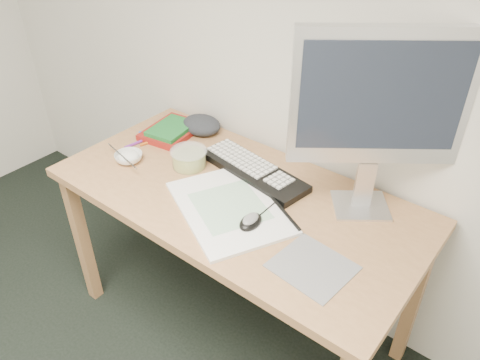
# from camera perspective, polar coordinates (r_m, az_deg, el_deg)

# --- Properties ---
(desk) EXTENTS (1.40, 0.70, 0.75)m
(desk) POSITION_cam_1_polar(r_m,az_deg,el_deg) (1.79, -0.50, -3.69)
(desk) COLOR tan
(desk) RESTS_ON ground
(mousepad) EXTENTS (0.25, 0.23, 0.00)m
(mousepad) POSITION_cam_1_polar(r_m,az_deg,el_deg) (1.47, 8.83, -10.39)
(mousepad) COLOR slate
(mousepad) RESTS_ON desk
(sketchpad) EXTENTS (0.56, 0.50, 0.01)m
(sketchpad) POSITION_cam_1_polar(r_m,az_deg,el_deg) (1.66, -1.28, -3.35)
(sketchpad) COLOR white
(sketchpad) RESTS_ON desk
(keyboard) EXTENTS (0.50, 0.23, 0.03)m
(keyboard) POSITION_cam_1_polar(r_m,az_deg,el_deg) (1.84, 1.61, 1.15)
(keyboard) COLOR black
(keyboard) RESTS_ON desk
(monitor) EXTENTS (0.46, 0.37, 0.64)m
(monitor) POSITION_cam_1_polar(r_m,az_deg,el_deg) (1.52, 16.61, 8.89)
(monitor) COLOR silver
(monitor) RESTS_ON desk
(mouse) EXTENTS (0.07, 0.11, 0.03)m
(mouse) POSITION_cam_1_polar(r_m,az_deg,el_deg) (1.57, 1.30, -4.81)
(mouse) COLOR black
(mouse) RESTS_ON sketchpad
(rice_bowl) EXTENTS (0.13, 0.13, 0.04)m
(rice_bowl) POSITION_cam_1_polar(r_m,az_deg,el_deg) (1.96, -13.41, 2.67)
(rice_bowl) COLOR white
(rice_bowl) RESTS_ON desk
(chopsticks) EXTENTS (0.23, 0.07, 0.02)m
(chopsticks) POSITION_cam_1_polar(r_m,az_deg,el_deg) (1.94, -14.19, 2.87)
(chopsticks) COLOR #B3B3B5
(chopsticks) RESTS_ON rice_bowl
(fruit_tub) EXTENTS (0.18, 0.18, 0.07)m
(fruit_tub) POSITION_cam_1_polar(r_m,az_deg,el_deg) (1.88, -6.23, 2.66)
(fruit_tub) COLOR #DBCC4D
(fruit_tub) RESTS_ON desk
(book_red) EXTENTS (0.23, 0.28, 0.03)m
(book_red) POSITION_cam_1_polar(r_m,az_deg,el_deg) (2.14, -8.34, 5.94)
(book_red) COLOR maroon
(book_red) RESTS_ON desk
(book_green) EXTENTS (0.18, 0.22, 0.02)m
(book_green) POSITION_cam_1_polar(r_m,az_deg,el_deg) (2.11, -8.35, 6.25)
(book_green) COLOR #1A6A2B
(book_green) RESTS_ON book_red
(cloth_lump) EXTENTS (0.18, 0.16, 0.06)m
(cloth_lump) POSITION_cam_1_polar(r_m,az_deg,el_deg) (2.13, -4.74, 6.71)
(cloth_lump) COLOR #25272C
(cloth_lump) RESTS_ON desk
(pencil_pink) EXTENTS (0.17, 0.04, 0.01)m
(pencil_pink) POSITION_cam_1_polar(r_m,az_deg,el_deg) (1.79, -2.09, -0.38)
(pencil_pink) COLOR pink
(pencil_pink) RESTS_ON desk
(pencil_tan) EXTENTS (0.13, 0.15, 0.01)m
(pencil_tan) POSITION_cam_1_polar(r_m,az_deg,el_deg) (1.72, 0.86, -2.02)
(pencil_tan) COLOR tan
(pencil_tan) RESTS_ON desk
(pencil_black) EXTENTS (0.16, 0.08, 0.01)m
(pencil_black) POSITION_cam_1_polar(r_m,az_deg,el_deg) (1.71, 3.68, -2.22)
(pencil_black) COLOR black
(pencil_black) RESTS_ON desk
(marker_blue) EXTENTS (0.09, 0.12, 0.01)m
(marker_blue) POSITION_cam_1_polar(r_m,az_deg,el_deg) (2.16, -10.43, 5.92)
(marker_blue) COLOR #214EB2
(marker_blue) RESTS_ON desk
(marker_orange) EXTENTS (0.05, 0.13, 0.01)m
(marker_orange) POSITION_cam_1_polar(r_m,az_deg,el_deg) (2.09, -10.49, 4.73)
(marker_orange) COLOR #C95D17
(marker_orange) RESTS_ON desk
(marker_purple) EXTENTS (0.03, 0.13, 0.01)m
(marker_purple) POSITION_cam_1_polar(r_m,az_deg,el_deg) (2.09, -12.32, 4.50)
(marker_purple) COLOR #762997
(marker_purple) RESTS_ON desk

